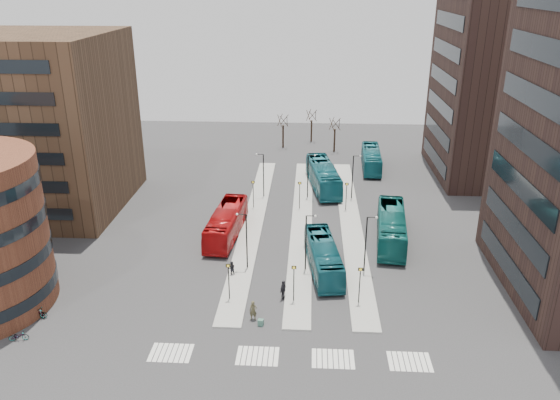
# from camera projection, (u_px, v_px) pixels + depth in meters

# --- Properties ---
(ground) EXTENTS (160.00, 160.00, 0.00)m
(ground) POSITION_uv_depth(u_px,v_px,m) (266.00, 392.00, 39.71)
(ground) COLOR #2B2B2D
(ground) RESTS_ON ground
(island_left) EXTENTS (2.50, 45.00, 0.15)m
(island_left) POSITION_uv_depth(u_px,v_px,m) (253.00, 220.00, 67.63)
(island_left) COLOR #969690
(island_left) RESTS_ON ground
(island_mid) EXTENTS (2.50, 45.00, 0.15)m
(island_mid) POSITION_uv_depth(u_px,v_px,m) (302.00, 222.00, 67.32)
(island_mid) COLOR #969690
(island_mid) RESTS_ON ground
(island_right) EXTENTS (2.50, 45.00, 0.15)m
(island_right) POSITION_uv_depth(u_px,v_px,m) (351.00, 223.00, 67.00)
(island_right) COLOR #969690
(island_right) RESTS_ON ground
(suitcase) EXTENTS (0.54, 0.46, 0.59)m
(suitcase) POSITION_uv_depth(u_px,v_px,m) (261.00, 322.00, 47.18)
(suitcase) COLOR navy
(suitcase) RESTS_ON ground
(red_bus) EXTENTS (3.70, 12.18, 3.34)m
(red_bus) POSITION_uv_depth(u_px,v_px,m) (226.00, 223.00, 63.16)
(red_bus) COLOR #AC0D0F
(red_bus) RESTS_ON ground
(teal_bus_a) EXTENTS (4.11, 11.44, 3.12)m
(teal_bus_a) POSITION_uv_depth(u_px,v_px,m) (323.00, 256.00, 55.74)
(teal_bus_a) COLOR #12515D
(teal_bus_a) RESTS_ON ground
(teal_bus_b) EXTENTS (5.13, 13.43, 3.65)m
(teal_bus_b) POSITION_uv_depth(u_px,v_px,m) (323.00, 176.00, 77.60)
(teal_bus_b) COLOR #15606D
(teal_bus_b) RESTS_ON ground
(teal_bus_c) EXTENTS (4.35, 12.98, 3.55)m
(teal_bus_c) POSITION_uv_depth(u_px,v_px,m) (391.00, 227.00, 61.83)
(teal_bus_c) COLOR #115956
(teal_bus_c) RESTS_ON ground
(teal_bus_d) EXTENTS (3.18, 11.48, 3.17)m
(teal_bus_d) POSITION_uv_depth(u_px,v_px,m) (371.00, 159.00, 85.76)
(teal_bus_d) COLOR #166570
(teal_bus_d) RESTS_ON ground
(traveller) EXTENTS (0.70, 0.48, 1.84)m
(traveller) POSITION_uv_depth(u_px,v_px,m) (253.00, 311.00, 47.77)
(traveller) COLOR #47422A
(traveller) RESTS_ON ground
(commuter_a) EXTENTS (0.89, 0.78, 1.56)m
(commuter_a) POSITION_uv_depth(u_px,v_px,m) (232.00, 268.00, 54.99)
(commuter_a) COLOR black
(commuter_a) RESTS_ON ground
(commuter_b) EXTENTS (0.88, 1.20, 1.89)m
(commuter_b) POSITION_uv_depth(u_px,v_px,m) (283.00, 290.00, 50.89)
(commuter_b) COLOR black
(commuter_b) RESTS_ON ground
(commuter_c) EXTENTS (1.05, 1.20, 1.61)m
(commuter_c) POSITION_uv_depth(u_px,v_px,m) (328.00, 283.00, 52.26)
(commuter_c) COLOR black
(commuter_c) RESTS_ON ground
(bicycle_near) EXTENTS (1.68, 0.90, 0.84)m
(bicycle_near) POSITION_uv_depth(u_px,v_px,m) (18.00, 336.00, 45.19)
(bicycle_near) COLOR gray
(bicycle_near) RESTS_ON ground
(bicycle_mid) EXTENTS (1.81, 0.88, 1.05)m
(bicycle_mid) POSITION_uv_depth(u_px,v_px,m) (37.00, 313.00, 48.18)
(bicycle_mid) COLOR gray
(bicycle_mid) RESTS_ON ground
(bicycle_far) EXTENTS (1.98, 1.08, 0.99)m
(bicycle_far) POSITION_uv_depth(u_px,v_px,m) (36.00, 314.00, 48.02)
(bicycle_far) COLOR gray
(bicycle_far) RESTS_ON ground
(crosswalk_stripes) EXTENTS (22.35, 2.40, 0.01)m
(crosswalk_stripes) POSITION_uv_depth(u_px,v_px,m) (292.00, 357.00, 43.31)
(crosswalk_stripes) COLOR silver
(crosswalk_stripes) RESTS_ON ground
(office_block) EXTENTS (25.00, 20.12, 22.00)m
(office_block) POSITION_uv_depth(u_px,v_px,m) (19.00, 123.00, 68.79)
(office_block) COLOR #4B3423
(office_block) RESTS_ON ground
(tower_far) EXTENTS (20.12, 20.00, 30.00)m
(tower_far) POSITION_uv_depth(u_px,v_px,m) (514.00, 75.00, 78.59)
(tower_far) COLOR #31201B
(tower_far) RESTS_ON ground
(sign_poles) EXTENTS (12.45, 22.12, 3.65)m
(sign_poles) POSITION_uv_depth(u_px,v_px,m) (297.00, 228.00, 59.98)
(sign_poles) COLOR black
(sign_poles) RESTS_ON ground
(lamp_posts) EXTENTS (14.04, 20.24, 6.12)m
(lamp_posts) POSITION_uv_depth(u_px,v_px,m) (307.00, 202.00, 64.11)
(lamp_posts) COLOR black
(lamp_posts) RESTS_ON ground
(bare_trees) EXTENTS (10.97, 8.14, 5.90)m
(bare_trees) POSITION_uv_depth(u_px,v_px,m) (310.00, 132.00, 96.49)
(bare_trees) COLOR black
(bare_trees) RESTS_ON ground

